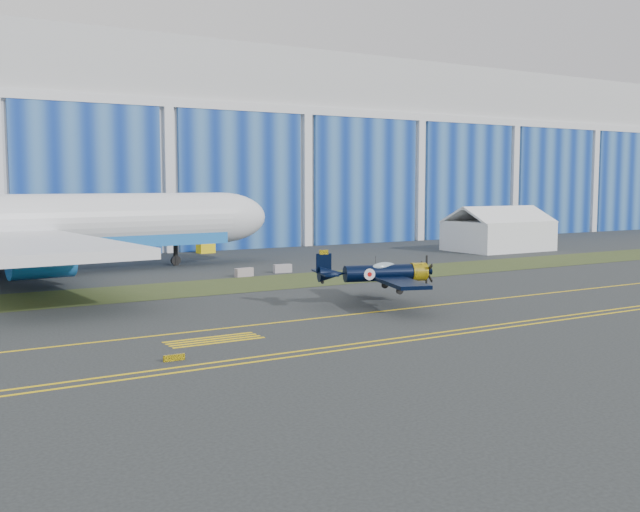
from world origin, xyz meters
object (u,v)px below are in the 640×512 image
tent (498,228)px  warbird (379,273)px  shipping_container (111,248)px  tug (206,248)px

tent → warbird: bearing=-145.0°
tent → shipping_container: tent is taller
warbird → shipping_container: (-7.19, 50.30, -1.36)m
warbird → tent: 52.84m
warbird → tent: bearing=52.0°
warbird → tug: (5.47, 48.59, -1.88)m
warbird → shipping_container: warbird is taller
tent → shipping_container: (-50.22, 19.63, -2.02)m
warbird → shipping_container: bearing=114.7°
tent → tug: size_ratio=6.03×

